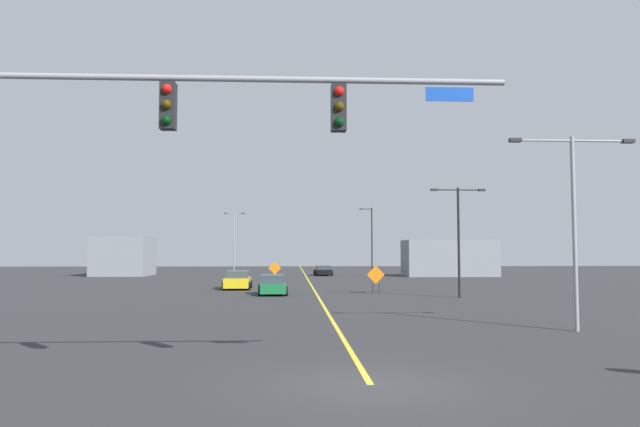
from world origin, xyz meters
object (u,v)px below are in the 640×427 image
Objects in this scene: construction_sign_median_near at (376,276)px; street_lamp_mid_left at (574,211)px; traffic_signal_assembly at (164,138)px; street_lamp_near_left at (234,237)px; construction_sign_right_lane at (275,269)px; car_yellow_far at (238,281)px; street_lamp_far_left at (459,231)px; street_lamp_near_right at (371,238)px; car_green_approaching at (273,286)px; car_black_near at (323,271)px.

street_lamp_mid_left is at bearing -76.99° from construction_sign_median_near.
street_lamp_near_left reaches higher than traffic_signal_assembly.
car_yellow_far is (-2.54, -13.55, -0.52)m from construction_sign_right_lane.
construction_sign_median_near is (-4.82, 3.92, -3.03)m from street_lamp_far_left.
street_lamp_near_right is 2.13× the size of car_green_approaching.
street_lamp_near_right reaches higher than street_lamp_mid_left.
street_lamp_near_left reaches higher than street_lamp_mid_left.
traffic_signal_assembly reaches higher than car_black_near.
street_lamp_near_left is at bearing 94.21° from traffic_signal_assembly.
construction_sign_median_near is at bearing 4.09° from car_green_approaching.
construction_sign_right_lane is 0.48× the size of car_green_approaching.
street_lamp_mid_left reaches higher than car_yellow_far.
street_lamp_near_right is at bearing 61.83° from car_yellow_far.
street_lamp_mid_left is 41.24m from construction_sign_right_lane.
street_lamp_near_left is at bearing 111.58° from street_lamp_far_left.
construction_sign_median_near is (-4.01, -32.12, -3.37)m from street_lamp_near_right.
car_black_near is (6.78, 60.76, -4.85)m from traffic_signal_assembly.
traffic_signal_assembly reaches higher than car_yellow_far.
street_lamp_mid_left is 3.79× the size of construction_sign_right_lane.
traffic_signal_assembly is at bearing -107.12° from construction_sign_median_near.
car_yellow_far reaches higher than car_green_approaching.
construction_sign_right_lane reaches higher than car_black_near.
street_lamp_mid_left reaches higher than car_black_near.
street_lamp_mid_left is 23.09m from car_green_approaching.
construction_sign_median_near is 7.23m from car_green_approaching.
street_lamp_far_left is at bearing -61.84° from construction_sign_right_lane.
street_lamp_far_left reaches higher than car_black_near.
street_lamp_near_left is 38.60m from car_yellow_far.
street_lamp_near_right is 52.11m from street_lamp_mid_left.
traffic_signal_assembly is 72.50m from street_lamp_near_left.
traffic_signal_assembly is at bearing -101.90° from street_lamp_near_right.
street_lamp_far_left is at bearing -79.38° from car_black_near.
street_lamp_far_left is (0.20, 16.06, -0.18)m from street_lamp_mid_left.
street_lamp_far_left is 1.54× the size of car_black_near.
construction_sign_right_lane is (6.49, -24.60, -3.81)m from street_lamp_near_left.
street_lamp_near_left is 25.73m from construction_sign_right_lane.
car_green_approaching is at bearing -99.02° from car_black_near.
street_lamp_near_right is (18.09, -11.75, -0.40)m from street_lamp_near_left.
construction_sign_right_lane is at bearing 91.18° from car_green_approaching.
street_lamp_near_right is 34.73m from car_green_approaching.
car_black_near is (5.21, 32.84, -0.01)m from car_green_approaching.
traffic_signal_assembly is at bearing -118.97° from street_lamp_far_left.
construction_sign_median_near is 32.39m from car_black_near.
car_black_near is at bearing 72.95° from car_yellow_far.
street_lamp_near_left is 1.18× the size of street_lamp_mid_left.
car_green_approaching is at bearing 86.79° from traffic_signal_assembly.
car_green_approaching is (-11.20, -32.64, -3.99)m from street_lamp_near_right.
street_lamp_far_left is 3.70× the size of construction_sign_right_lane.
street_lamp_near_left is 17.30m from car_black_near.
car_green_approaching is 33.25m from car_black_near.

